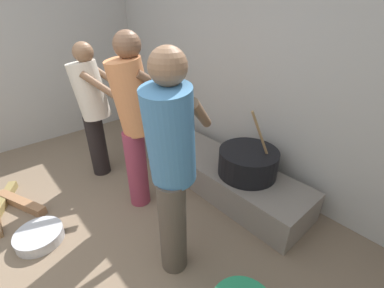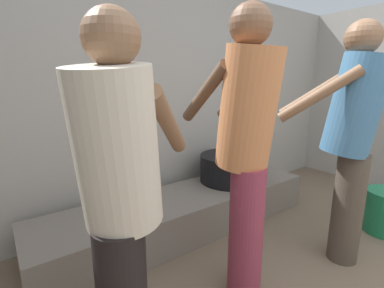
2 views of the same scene
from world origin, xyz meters
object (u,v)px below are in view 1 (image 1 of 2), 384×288
cook_in_blue_shirt (172,161)px  cook_in_orange_shirt (134,116)px  cooking_pot_main (248,162)px  cook_in_cream_shirt (93,106)px  metal_mixing_bowl (39,236)px

cook_in_blue_shirt → cook_in_orange_shirt: bearing=166.1°
cooking_pot_main → cook_in_cream_shirt: size_ratio=0.47×
cooking_pot_main → cook_in_orange_shirt: size_ratio=0.43×
metal_mixing_bowl → cook_in_cream_shirt: bearing=125.4°
cooking_pot_main → cook_in_blue_shirt: (0.12, -1.01, 0.49)m
cooking_pot_main → cook_in_blue_shirt: cook_in_blue_shirt is taller
cooking_pot_main → cook_in_orange_shirt: (-0.68, -0.82, 0.50)m
cooking_pot_main → metal_mixing_bowl: size_ratio=1.82×
cooking_pot_main → metal_mixing_bowl: 2.00m
cook_in_cream_shirt → cook_in_blue_shirt: 1.58m
cook_in_cream_shirt → cook_in_orange_shirt: size_ratio=0.91×
cooking_pot_main → cook_in_cream_shirt: cook_in_cream_shirt is taller
cook_in_orange_shirt → metal_mixing_bowl: cook_in_orange_shirt is taller
cook_in_cream_shirt → cook_in_orange_shirt: bearing=5.8°
cooking_pot_main → metal_mixing_bowl: (-0.82, -1.79, -0.40)m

